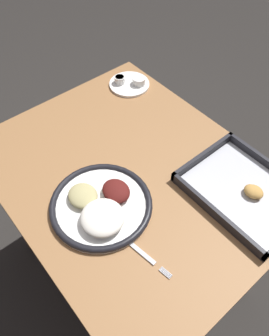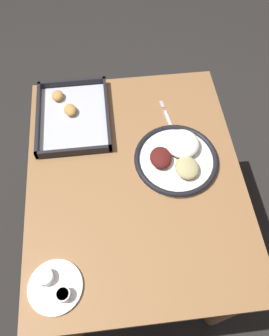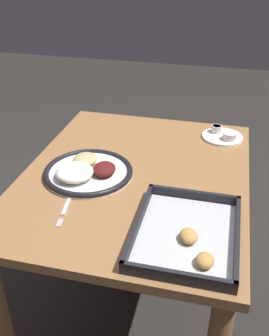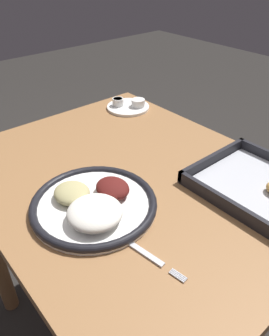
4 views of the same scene
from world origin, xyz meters
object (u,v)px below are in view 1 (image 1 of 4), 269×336
(fork, at_px, (139,250))
(dinner_plate, at_px, (101,205))
(saucer_plate, at_px, (130,83))
(baking_tray, at_px, (247,191))

(fork, bearing_deg, dinner_plate, 171.02)
(fork, distance_m, saucer_plate, 0.71)
(saucer_plate, height_order, baking_tray, saucer_plate)
(dinner_plate, relative_size, fork, 1.54)
(dinner_plate, distance_m, saucer_plate, 0.59)
(dinner_plate, bearing_deg, saucer_plate, 132.42)
(dinner_plate, height_order, fork, dinner_plate)
(saucer_plate, xyz_separation_m, baking_tray, (0.63, -0.06, -0.00))
(dinner_plate, xyz_separation_m, fork, (0.17, -0.00, -0.01))
(saucer_plate, bearing_deg, fork, -37.45)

